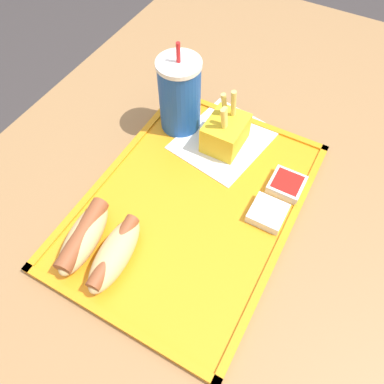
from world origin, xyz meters
The scene contains 10 objects.
ground_plane centered at (0.00, 0.00, 0.00)m, with size 8.00×8.00×0.00m, color #383333.
dining_table centered at (0.00, 0.00, 0.39)m, with size 1.38×0.83×0.78m.
food_tray centered at (-0.02, 0.01, 0.78)m, with size 0.45×0.32×0.01m.
paper_napkin centered at (0.13, 0.03, 0.79)m, with size 0.19×0.17×0.00m.
soda_cup centered at (0.13, 0.12, 0.86)m, with size 0.08×0.08×0.18m.
hot_dog_far centered at (-0.16, 0.12, 0.81)m, with size 0.13×0.07×0.04m.
hot_dog_near centered at (-0.16, 0.06, 0.81)m, with size 0.13×0.06×0.04m.
fries_carton centered at (0.12, 0.02, 0.82)m, with size 0.08×0.06×0.11m.
sauce_cup_mayo centered at (0.02, -0.11, 0.80)m, with size 0.05×0.05×0.02m.
sauce_cup_ketchup centered at (0.08, -0.11, 0.80)m, with size 0.05×0.05×0.02m.
Camera 1 is at (-0.31, -0.15, 1.31)m, focal length 35.00 mm.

